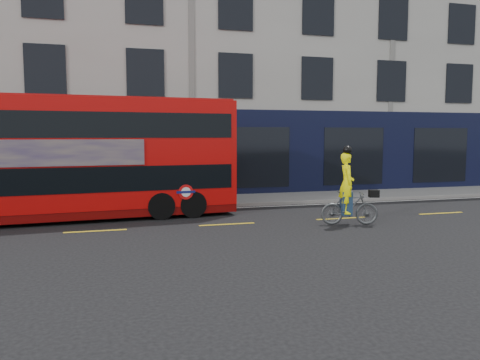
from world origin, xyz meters
name	(u,v)px	position (x,y,z in m)	size (l,w,h in m)	color
ground	(239,234)	(0.00, 0.00, 0.00)	(120.00, 120.00, 0.00)	black
pavement	(199,201)	(0.00, 6.50, 0.06)	(60.00, 3.00, 0.12)	gray
kerb	(206,206)	(0.00, 5.00, 0.07)	(60.00, 0.12, 0.13)	gray
building_terrace	(176,48)	(0.00, 12.94, 7.49)	(50.00, 10.07, 15.00)	#B1AFA7
road_edge_line	(207,209)	(0.00, 4.70, 0.00)	(58.00, 0.10, 0.01)	silver
lane_dashes	(227,224)	(0.00, 1.50, 0.00)	(58.00, 0.12, 0.01)	gold
bus	(86,157)	(-4.33, 3.78, 2.09)	(10.25, 3.04, 4.07)	#C10807
cyclist	(349,198)	(3.68, 0.42, 0.85)	(1.87, 0.96, 2.50)	#4C4F52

